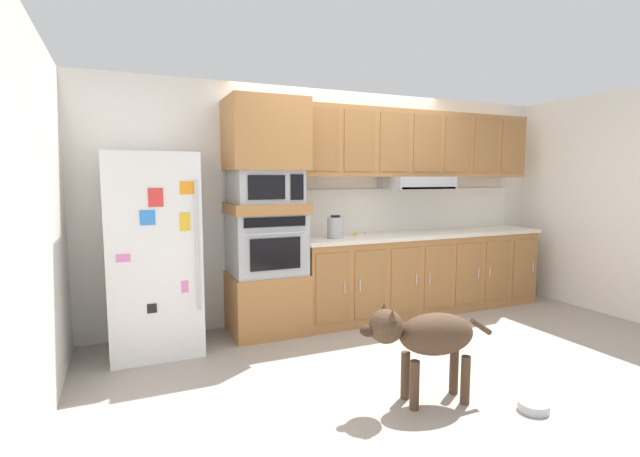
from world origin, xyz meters
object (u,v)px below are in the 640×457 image
object	(u,v)px
refrigerator	(153,254)
dog_food_bowl	(533,406)
screwdriver	(356,234)
dog	(425,336)
built_in_oven	(266,243)
microwave	(266,187)
electric_kettle	(335,227)

from	to	relation	value
refrigerator	dog_food_bowl	xyz separation A→B (m)	(2.22, -2.17, -0.85)
screwdriver	dog	world-z (taller)	screwdriver
built_in_oven	refrigerator	bearing A→B (deg)	-176.35
microwave	electric_kettle	xyz separation A→B (m)	(0.73, -0.05, -0.43)
built_in_oven	microwave	world-z (taller)	microwave
built_in_oven	screwdriver	xyz separation A→B (m)	(1.06, 0.10, 0.03)
screwdriver	dog	distance (m)	2.06
refrigerator	built_in_oven	distance (m)	1.07
dog	dog_food_bowl	world-z (taller)	dog
screwdriver	dog	bearing A→B (deg)	-104.49
screwdriver	dog	size ratio (longest dim) A/B	0.16
built_in_oven	microwave	bearing A→B (deg)	-0.77
built_in_oven	electric_kettle	size ratio (longest dim) A/B	2.92
screwdriver	electric_kettle	bearing A→B (deg)	-155.59
built_in_oven	dog_food_bowl	xyz separation A→B (m)	(1.16, -2.24, -0.87)
screwdriver	electric_kettle	size ratio (longest dim) A/B	0.65
dog	dog_food_bowl	distance (m)	0.84
microwave	dog_food_bowl	size ratio (longest dim) A/B	3.22
microwave	dog	world-z (taller)	microwave
microwave	dog_food_bowl	distance (m)	2.89
microwave	refrigerator	bearing A→B (deg)	-176.36
built_in_oven	dog_food_bowl	world-z (taller)	built_in_oven
built_in_oven	dog	size ratio (longest dim) A/B	0.73
electric_kettle	dog	size ratio (longest dim) A/B	0.25
screwdriver	dog_food_bowl	distance (m)	2.51
built_in_oven	dog	xyz separation A→B (m)	(0.56, -1.84, -0.43)
microwave	dog	bearing A→B (deg)	-73.18
dog	built_in_oven	bearing A→B (deg)	-61.65
refrigerator	electric_kettle	xyz separation A→B (m)	(1.80, 0.02, 0.15)
refrigerator	microwave	xyz separation A→B (m)	(1.06, 0.07, 0.58)
electric_kettle	dog_food_bowl	distance (m)	2.44
dog	refrigerator	bearing A→B (deg)	-36.11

